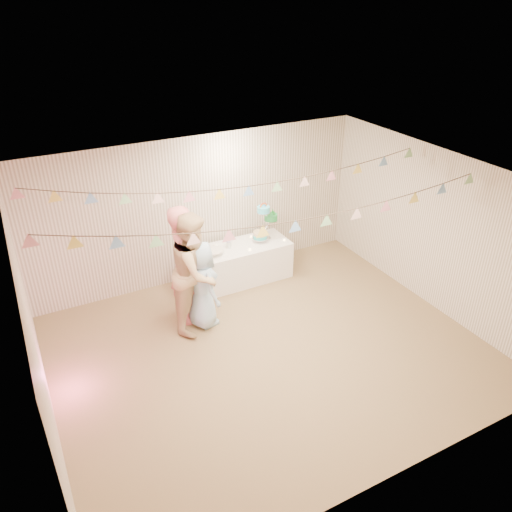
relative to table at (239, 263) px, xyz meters
name	(u,v)px	position (x,y,z in m)	size (l,w,h in m)	color
floor	(269,350)	(-0.50, -2.01, -0.34)	(6.00, 6.00, 0.00)	olive
ceiling	(272,184)	(-0.50, -2.01, 2.26)	(6.00, 6.00, 0.00)	beige
back_wall	(201,209)	(-0.50, 0.49, 0.96)	(6.00, 6.00, 0.00)	silver
front_wall	(397,393)	(-0.50, -4.51, 0.96)	(6.00, 6.00, 0.00)	silver
left_wall	(34,340)	(-3.50, -2.01, 0.96)	(5.00, 5.00, 0.00)	silver
right_wall	(434,230)	(2.50, -2.01, 0.96)	(5.00, 5.00, 0.00)	silver
table	(239,263)	(0.00, 0.00, 0.00)	(1.82, 0.73, 0.68)	white
cake_stand	(265,219)	(0.55, 0.05, 0.74)	(0.60, 0.35, 0.67)	silver
cake_bottom	(259,234)	(0.40, -0.01, 0.49)	(0.31, 0.31, 0.15)	#2BCBC2
cake_middle	(272,214)	(0.73, 0.14, 0.76)	(0.27, 0.27, 0.22)	#1C8237
cake_top_tier	(263,205)	(0.49, 0.02, 1.03)	(0.25, 0.25, 0.19)	#48CDE5
platter	(214,250)	(-0.51, -0.05, 0.42)	(0.35, 0.35, 0.02)	white
posy	(229,240)	(-0.17, 0.05, 0.49)	(0.14, 0.14, 0.16)	white
person_adult_a	(185,264)	(-1.23, -0.65, 0.63)	(0.71, 0.47, 1.95)	#D36E6F
person_adult_b	(195,272)	(-1.16, -0.89, 0.61)	(0.93, 0.72, 1.91)	tan
person_child	(202,285)	(-1.08, -0.92, 0.37)	(0.70, 0.45, 1.42)	#ABD1F2
bunting_back	(234,176)	(-0.50, -0.91, 2.01)	(5.60, 1.10, 0.40)	pink
bunting_front	(280,211)	(-0.50, -2.21, 1.98)	(5.60, 0.90, 0.36)	#72A5E5
tealight_0	(200,259)	(-0.80, -0.15, 0.36)	(0.04, 0.04, 0.03)	#FFD88C
tealight_1	(217,246)	(-0.35, 0.18, 0.36)	(0.04, 0.04, 0.03)	#FFD88C
tealight_2	(250,249)	(0.10, -0.22, 0.36)	(0.04, 0.04, 0.03)	#FFD88C
tealight_3	(251,236)	(0.35, 0.22, 0.36)	(0.04, 0.04, 0.03)	#FFD88C
tealight_4	(284,240)	(0.82, -0.18, 0.36)	(0.04, 0.04, 0.03)	#FFD88C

